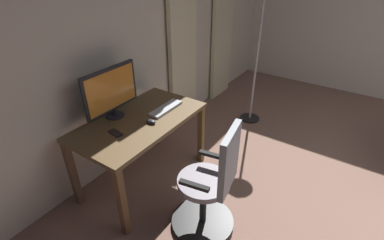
{
  "coord_description": "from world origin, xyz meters",
  "views": [
    {
      "loc": [
        2.6,
        -0.94,
        2.14
      ],
      "look_at": [
        0.92,
        -2.07,
        0.94
      ],
      "focal_mm": 26.67,
      "sensor_mm": 36.0,
      "label": 1
    }
  ],
  "objects_px": {
    "computer_keyboard": "(166,108)",
    "cell_phone_by_monitor": "(116,133)",
    "office_chair": "(211,187)",
    "computer_monitor": "(111,91)",
    "desk": "(140,128)",
    "floor_lamp": "(262,11)",
    "computer_mouse": "(151,121)"
  },
  "relations": [
    {
      "from": "computer_keyboard",
      "to": "floor_lamp",
      "type": "relative_size",
      "value": 0.22
    },
    {
      "from": "computer_mouse",
      "to": "cell_phone_by_monitor",
      "type": "height_order",
      "value": "computer_mouse"
    },
    {
      "from": "cell_phone_by_monitor",
      "to": "floor_lamp",
      "type": "relative_size",
      "value": 0.08
    },
    {
      "from": "computer_monitor",
      "to": "cell_phone_by_monitor",
      "type": "relative_size",
      "value": 4.23
    },
    {
      "from": "computer_monitor",
      "to": "computer_mouse",
      "type": "xyz_separation_m",
      "value": [
        -0.09,
        0.39,
        -0.25
      ]
    },
    {
      "from": "computer_mouse",
      "to": "cell_phone_by_monitor",
      "type": "distance_m",
      "value": 0.34
    },
    {
      "from": "office_chair",
      "to": "computer_monitor",
      "type": "distance_m",
      "value": 1.27
    },
    {
      "from": "computer_keyboard",
      "to": "office_chair",
      "type": "bearing_deg",
      "value": 61.24
    },
    {
      "from": "desk",
      "to": "computer_monitor",
      "type": "height_order",
      "value": "computer_monitor"
    },
    {
      "from": "floor_lamp",
      "to": "desk",
      "type": "bearing_deg",
      "value": -12.63
    },
    {
      "from": "desk",
      "to": "computer_mouse",
      "type": "height_order",
      "value": "computer_mouse"
    },
    {
      "from": "computer_keyboard",
      "to": "cell_phone_by_monitor",
      "type": "relative_size",
      "value": 2.85
    },
    {
      "from": "computer_mouse",
      "to": "floor_lamp",
      "type": "height_order",
      "value": "floor_lamp"
    },
    {
      "from": "desk",
      "to": "computer_monitor",
      "type": "xyz_separation_m",
      "value": [
        0.08,
        -0.24,
        0.37
      ]
    },
    {
      "from": "office_chair",
      "to": "computer_mouse",
      "type": "bearing_deg",
      "value": 68.27
    },
    {
      "from": "office_chair",
      "to": "cell_phone_by_monitor",
      "type": "height_order",
      "value": "office_chair"
    },
    {
      "from": "computer_keyboard",
      "to": "floor_lamp",
      "type": "height_order",
      "value": "floor_lamp"
    },
    {
      "from": "computer_keyboard",
      "to": "cell_phone_by_monitor",
      "type": "bearing_deg",
      "value": -8.68
    },
    {
      "from": "computer_mouse",
      "to": "floor_lamp",
      "type": "distance_m",
      "value": 1.98
    },
    {
      "from": "floor_lamp",
      "to": "computer_monitor",
      "type": "bearing_deg",
      "value": -18.9
    },
    {
      "from": "desk",
      "to": "floor_lamp",
      "type": "distance_m",
      "value": 2.06
    },
    {
      "from": "computer_keyboard",
      "to": "computer_mouse",
      "type": "bearing_deg",
      "value": 10.63
    },
    {
      "from": "computer_mouse",
      "to": "office_chair",
      "type": "bearing_deg",
      "value": 78.41
    },
    {
      "from": "computer_monitor",
      "to": "computer_keyboard",
      "type": "relative_size",
      "value": 1.49
    },
    {
      "from": "floor_lamp",
      "to": "computer_keyboard",
      "type": "bearing_deg",
      "value": -11.92
    },
    {
      "from": "desk",
      "to": "computer_keyboard",
      "type": "distance_m",
      "value": 0.33
    },
    {
      "from": "computer_keyboard",
      "to": "floor_lamp",
      "type": "bearing_deg",
      "value": 168.08
    },
    {
      "from": "office_chair",
      "to": "floor_lamp",
      "type": "xyz_separation_m",
      "value": [
        -1.98,
        -0.49,
        1.03
      ]
    },
    {
      "from": "office_chair",
      "to": "cell_phone_by_monitor",
      "type": "xyz_separation_m",
      "value": [
        0.15,
        -0.9,
        0.28
      ]
    },
    {
      "from": "computer_mouse",
      "to": "cell_phone_by_monitor",
      "type": "relative_size",
      "value": 0.69
    },
    {
      "from": "desk",
      "to": "cell_phone_by_monitor",
      "type": "distance_m",
      "value": 0.32
    },
    {
      "from": "office_chair",
      "to": "computer_monitor",
      "type": "bearing_deg",
      "value": 76.65
    }
  ]
}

